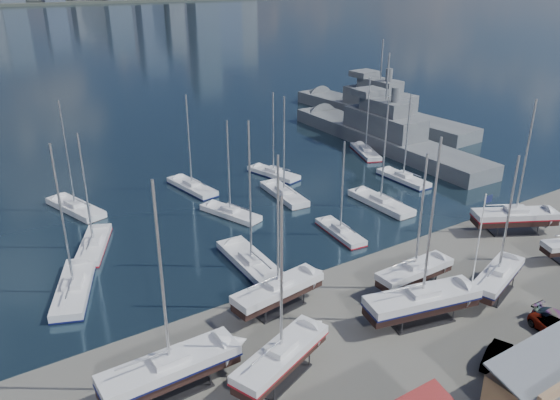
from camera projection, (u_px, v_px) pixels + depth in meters
ground at (416, 305)px, 52.01m from camera, size 1400.00×1400.00×0.00m
sailboat_cradle_0 at (170, 368)px, 40.53m from camera, size 10.70×3.12×17.14m
sailboat_cradle_1 at (281, 356)px, 41.92m from camera, size 9.87×5.90×15.46m
sailboat_cradle_2 at (278, 290)px, 50.63m from camera, size 9.54×3.77×15.22m
sailboat_cradle_3 at (422, 300)px, 48.86m from camera, size 11.19×5.32×17.33m
sailboat_cradle_4 at (415, 271)px, 53.93m from camera, size 8.64×2.53×14.20m
sailboat_cradle_5 at (498, 276)px, 53.01m from camera, size 9.10×5.06×14.32m
sailboat_cradle_6 at (515, 217)px, 65.66m from camera, size 10.27×7.25×16.33m
sailboat_moored_0 at (75, 290)px, 53.86m from camera, size 6.77×11.12×16.10m
sailboat_moored_1 at (94, 246)px, 62.43m from camera, size 6.50×9.81×14.32m
sailboat_moored_2 at (76, 209)px, 72.17m from camera, size 5.71×10.67×15.51m
sailboat_moored_3 at (252, 265)px, 58.48m from camera, size 3.62×11.42×16.89m
sailboat_moored_4 at (230, 214)px, 70.73m from camera, size 5.22×9.12×13.28m
sailboat_moored_5 at (192, 188)px, 79.20m from camera, size 4.13×10.03×14.55m
sailboat_moored_6 at (340, 233)px, 65.66m from camera, size 3.14×8.39×12.25m
sailboat_moored_7 at (284, 195)px, 76.66m from camera, size 3.69×10.11×14.94m
sailboat_moored_8 at (273, 174)px, 84.55m from camera, size 4.83×9.47×13.64m
sailboat_moored_9 at (380, 204)px, 73.75m from camera, size 2.98×10.35×15.59m
sailboat_moored_10 at (403, 179)px, 82.50m from camera, size 2.62×9.28×13.86m
sailboat_moored_11 at (365, 153)px, 94.50m from camera, size 5.80×9.61×13.90m
naval_ship_east at (383, 137)px, 98.51m from camera, size 9.05×46.45×18.16m
naval_ship_west at (378, 112)px, 116.23m from camera, size 9.72×47.03×18.20m
car_b at (497, 356)px, 44.00m from camera, size 4.77×3.19×1.49m
car_c at (557, 329)px, 47.28m from camera, size 3.45×5.43×1.40m
car_d at (559, 322)px, 48.31m from camera, size 2.14×4.90×1.40m
flagpole at (479, 244)px, 49.38m from camera, size 1.02×0.12×11.48m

